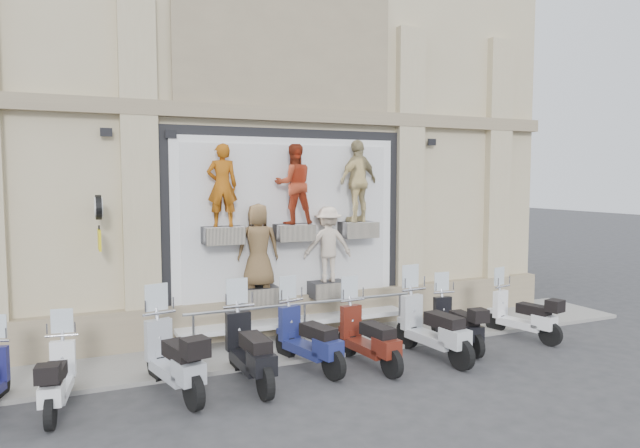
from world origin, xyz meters
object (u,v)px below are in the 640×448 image
Objects in this scene: scooter_e at (308,325)px; scooter_i at (522,305)px; scooter_f at (368,324)px; scooter_g at (433,314)px; scooter_c at (173,343)px; clock_sign_bracket at (99,215)px; guard_rail at (305,324)px; scooter_h at (457,313)px; scooter_b at (57,365)px; scooter_d at (249,335)px.

scooter_e is 4.99m from scooter_i.
scooter_f reaches higher than scooter_i.
scooter_c is at bearing 172.47° from scooter_g.
scooter_f is at bearing -25.57° from clock_sign_bracket.
scooter_h is at bearing -27.21° from guard_rail.
scooter_h is (6.67, -1.89, -2.06)m from clock_sign_bracket.
scooter_b is 0.82× the size of scooter_g.
scooter_d is (1.26, -0.04, -0.00)m from scooter_c.
clock_sign_bracket is 3.63m from scooter_d.
scooter_f is (4.48, -2.14, -2.00)m from clock_sign_bracket.
scooter_h is (3.26, -0.08, -0.07)m from scooter_e.
guard_rail is 2.41× the size of scooter_d.
scooter_i is at bearing -17.65° from guard_rail.
scooter_g is (3.64, -0.12, 0.02)m from scooter_d.
scooter_c is 1.14× the size of scooter_i.
scooter_e is at bearing 12.65° from scooter_d.
scooter_i is at bearing 9.16° from scooter_b.
clock_sign_bracket is 8.86m from scooter_i.
scooter_g is at bearing -23.27° from scooter_e.
guard_rail is 4.74m from scooter_i.
clock_sign_bracket is at bearing 134.85° from scooter_d.
scooter_c is 1.00× the size of scooter_d.
scooter_h is at bearing 0.73° from scooter_f.
scooter_f is 1.07× the size of scooter_i.
scooter_i is (7.46, 0.17, -0.11)m from scooter_c.
scooter_i reaches higher than scooter_h.
guard_rail is at bearing 103.22° from scooter_f.
scooter_g is at bearing -3.18° from scooter_d.
scooter_c is 3.53m from scooter_f.
clock_sign_bracket is at bearing 169.20° from scooter_h.
scooter_b is 1.70m from scooter_c.
scooter_d is 6.20m from scooter_i.
scooter_d is (2.21, -2.12, -1.95)m from clock_sign_bracket.
scooter_e is 3.26m from scooter_h.
scooter_e is (4.16, 0.22, 0.10)m from scooter_b.
scooter_h is at bearing -14.90° from scooter_e.
scooter_g is (4.90, -0.16, 0.02)m from scooter_c.
guard_rail is 2.36× the size of scooter_g.
scooter_b is at bearing 173.03° from scooter_f.
scooter_d reaches higher than scooter_b.
clock_sign_bracket is at bearing 138.46° from scooter_e.
scooter_c is (0.95, -2.07, -1.95)m from clock_sign_bracket.
scooter_b is at bearing -161.35° from guard_rail.
scooter_h is at bearing -10.67° from scooter_c.
guard_rail is 1.80m from scooter_f.
scooter_b is 6.59m from scooter_g.
scooter_c is at bearing -65.38° from clock_sign_bracket.
scooter_f is at bearing -30.67° from scooter_e.
clock_sign_bracket is 0.49× the size of scooter_d.
scooter_e is at bearing -27.99° from clock_sign_bracket.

